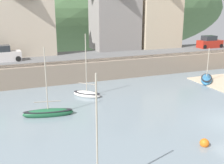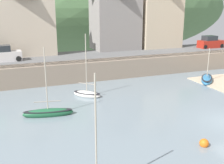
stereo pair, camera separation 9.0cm
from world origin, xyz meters
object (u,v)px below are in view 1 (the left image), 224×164
parked_car_near_slipway (3,55)px  sailboat_blue_trim (206,79)px  waterfront_building_centre (115,15)px  waterfront_building_right (156,11)px  mooring_buoy (204,143)px  fishing_boat_green (87,94)px  waterfront_building_left (25,19)px  parked_car_by_wall (210,43)px  sailboat_tall_mast (48,113)px

parked_car_near_slipway → sailboat_blue_trim: bearing=-26.1°
waterfront_building_centre → parked_car_near_slipway: bearing=-164.8°
waterfront_building_right → mooring_buoy: 30.85m
sailboat_blue_trim → mooring_buoy: (-11.02, -13.02, -0.10)m
fishing_boat_green → mooring_buoy: (4.31, -12.88, -0.08)m
sailboat_blue_trim → waterfront_building_left: bearing=95.2°
parked_car_near_slipway → parked_car_by_wall: same height
parked_car_by_wall → mooring_buoy: (-19.50, -22.81, -3.02)m
parked_car_by_wall → sailboat_blue_trim: bearing=-131.3°
waterfront_building_left → parked_car_near_slipway: size_ratio=2.28×
fishing_boat_green → sailboat_tall_mast: bearing=-94.9°
waterfront_building_right → parked_car_by_wall: (7.57, -4.50, -4.95)m
sailboat_tall_mast → parked_car_by_wall: 31.63m
sailboat_tall_mast → parked_car_by_wall: sailboat_tall_mast is taller
sailboat_blue_trim → sailboat_tall_mast: 20.23m
waterfront_building_centre → parked_car_by_wall: bearing=-16.8°
waterfront_building_right → sailboat_blue_trim: (-0.91, -14.29, -7.86)m
parked_car_near_slipway → sailboat_tall_mast: bearing=-80.1°
waterfront_building_right → waterfront_building_centre: bearing=-180.0°
sailboat_blue_trim → mooring_buoy: sailboat_blue_trim is taller
waterfront_building_left → parked_car_near_slipway: bearing=-125.9°
sailboat_tall_mast → waterfront_building_centre: bearing=64.2°
waterfront_building_left → mooring_buoy: 29.52m
parked_car_near_slipway → mooring_buoy: size_ratio=6.70×
mooring_buoy → waterfront_building_right: bearing=66.4°
waterfront_building_left → sailboat_tall_mast: size_ratio=1.60×
waterfront_building_centre → sailboat_blue_trim: waterfront_building_centre is taller
fishing_boat_green → parked_car_near_slipway: fishing_boat_green is taller
waterfront_building_centre → mooring_buoy: bearing=-99.6°
waterfront_building_right → sailboat_blue_trim: bearing=-93.6°
waterfront_building_left → mooring_buoy: waterfront_building_left is taller
parked_car_near_slipway → mooring_buoy: (11.98, -22.81, -3.02)m
waterfront_building_left → mooring_buoy: (8.72, -27.31, -7.05)m
sailboat_tall_mast → waterfront_building_left: bearing=100.1°
waterfront_building_right → sailboat_tall_mast: size_ratio=1.90×
mooring_buoy → fishing_boat_green: bearing=108.5°
parked_car_near_slipway → parked_car_by_wall: 31.48m
fishing_boat_green → sailboat_tall_mast: 5.92m
waterfront_building_left → mooring_buoy: size_ratio=15.26×
waterfront_building_centre → parked_car_near_slipway: 17.73m
waterfront_building_centre → sailboat_blue_trim: size_ratio=2.38×
parked_car_by_wall → mooring_buoy: parked_car_by_wall is taller
waterfront_building_left → waterfront_building_centre: bearing=-0.0°
waterfront_building_centre → sailboat_tall_mast: waterfront_building_centre is taller
fishing_boat_green → parked_car_by_wall: fishing_boat_green is taller
waterfront_building_right → sailboat_blue_trim: size_ratio=2.62×
parked_car_near_slipway → mooring_buoy: bearing=-65.3°
parked_car_by_wall → mooring_buoy: size_ratio=6.58×
waterfront_building_left → waterfront_building_right: bearing=-0.0°
sailboat_blue_trim → sailboat_tall_mast: sailboat_tall_mast is taller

